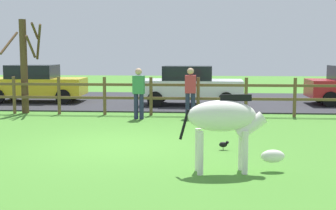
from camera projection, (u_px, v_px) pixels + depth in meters
ground_plane at (117, 146)px, 10.37m from camera, size 60.00×60.00×0.00m
parking_asphalt at (158, 101)px, 19.57m from camera, size 28.00×7.40×0.05m
paddock_fence at (128, 94)px, 15.27m from camera, size 20.93×0.11×1.30m
bare_tree at (25, 63)px, 15.67m from camera, size 1.42×1.25×3.28m
zebra at (226, 122)px, 7.98m from camera, size 1.93×0.66×1.41m
crow_on_grass at (224, 144)px, 9.90m from camera, size 0.21×0.10×0.20m
parked_car_yellow at (36, 83)px, 18.88m from camera, size 4.06×2.01×1.56m
parked_car_white at (191, 85)px, 17.76m from camera, size 4.05×1.97×1.56m
visitor_left_of_tree at (190, 90)px, 14.58m from camera, size 0.37×0.23×1.64m
visitor_right_of_tree at (139, 91)px, 14.33m from camera, size 0.38×0.26×1.64m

